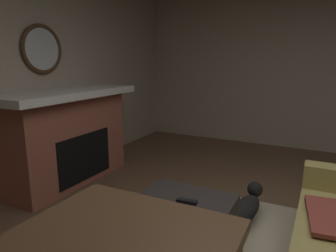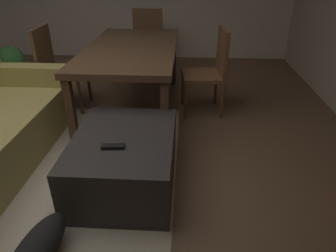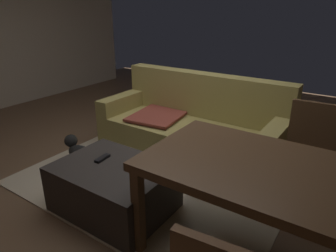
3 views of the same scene
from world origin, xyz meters
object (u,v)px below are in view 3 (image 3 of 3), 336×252
object	(u,v)px
dining_chair_north	(311,151)
small_dog	(83,154)
couch	(192,129)
ottoman_coffee_table	(114,188)
dining_table	(288,182)
tv_remote	(102,158)

from	to	relation	value
dining_chair_north	small_dog	bearing A→B (deg)	-163.01
dining_chair_north	small_dog	xyz separation A→B (m)	(-2.17, -0.66, -0.36)
couch	small_dog	world-z (taller)	couch
ottoman_coffee_table	dining_chair_north	distance (m)	1.72
dining_chair_north	small_dog	distance (m)	2.30
small_dog	dining_chair_north	bearing A→B (deg)	16.99
dining_chair_north	ottoman_coffee_table	bearing A→B (deg)	-143.08
dining_table	small_dog	bearing A→B (deg)	174.58
ottoman_coffee_table	tv_remote	distance (m)	0.28
ottoman_coffee_table	couch	bearing A→B (deg)	88.89
ottoman_coffee_table	dining_table	world-z (taller)	dining_table
couch	small_dog	distance (m)	1.28
tv_remote	dining_chair_north	xyz separation A→B (m)	(1.51, 0.98, 0.08)
tv_remote	dining_chair_north	size ratio (longest dim) A/B	0.17
dining_table	tv_remote	bearing A→B (deg)	-175.81
couch	dining_table	bearing A→B (deg)	-40.96
couch	ottoman_coffee_table	size ratio (longest dim) A/B	2.22
dining_chair_north	tv_remote	bearing A→B (deg)	-147.03
small_dog	dining_table	bearing A→B (deg)	-5.42
dining_table	dining_chair_north	world-z (taller)	dining_chair_north
tv_remote	dining_table	distance (m)	1.54
couch	tv_remote	world-z (taller)	couch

